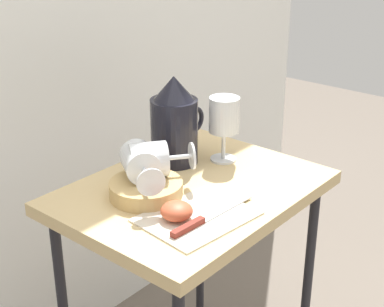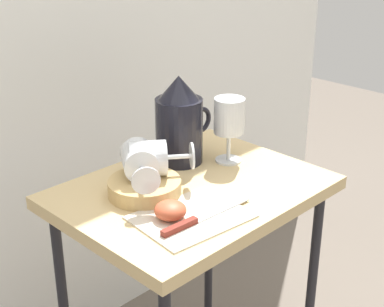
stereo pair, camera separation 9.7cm
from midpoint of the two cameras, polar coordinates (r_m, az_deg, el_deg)
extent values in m
cube|color=tan|center=(1.31, -2.13, -3.86)|extent=(0.58, 0.44, 0.03)
cylinder|color=black|center=(1.57, 9.40, -13.62)|extent=(0.02, 0.02, 0.65)
cylinder|color=black|center=(1.74, -0.80, -9.21)|extent=(0.02, 0.02, 0.65)
cube|color=beige|center=(1.18, -1.90, -6.27)|extent=(0.23, 0.19, 0.00)
cylinder|color=tan|center=(1.26, -6.75, -3.55)|extent=(0.16, 0.16, 0.03)
cylinder|color=black|center=(1.40, -3.75, 2.17)|extent=(0.11, 0.11, 0.16)
cylinder|color=#D1661E|center=(1.41, -3.71, 0.96)|extent=(0.11, 0.11, 0.09)
cone|color=black|center=(1.36, -3.86, 6.43)|extent=(0.10, 0.10, 0.06)
torus|color=black|center=(1.44, -1.69, 3.29)|extent=(0.07, 0.01, 0.07)
cylinder|color=silver|center=(1.43, 1.15, -0.57)|extent=(0.06, 0.06, 0.00)
cylinder|color=silver|center=(1.42, 1.16, 0.82)|extent=(0.01, 0.01, 0.07)
cylinder|color=silver|center=(1.39, 1.18, 3.80)|extent=(0.07, 0.07, 0.09)
cylinder|color=#D1661E|center=(1.40, 1.18, 3.07)|extent=(0.07, 0.07, 0.04)
cylinder|color=silver|center=(1.26, -7.38, -0.85)|extent=(0.11, 0.11, 0.07)
cylinder|color=silver|center=(1.19, -6.76, -2.23)|extent=(0.04, 0.06, 0.01)
cylinder|color=silver|center=(1.16, -6.46, -2.88)|extent=(0.05, 0.04, 0.06)
cylinder|color=silver|center=(1.26, -6.52, -0.67)|extent=(0.11, 0.11, 0.08)
cylinder|color=silver|center=(1.27, -3.38, -0.38)|extent=(0.05, 0.04, 0.01)
cylinder|color=silver|center=(1.27, -1.96, -0.24)|extent=(0.04, 0.05, 0.06)
ellipsoid|color=#C15133|center=(1.16, -3.93, -5.70)|extent=(0.07, 0.07, 0.04)
cube|color=silver|center=(1.20, 1.10, -5.42)|extent=(0.15, 0.02, 0.00)
cube|color=maroon|center=(1.13, -2.90, -7.29)|extent=(0.09, 0.02, 0.01)
camera|label=1|loc=(0.05, -92.19, -0.95)|focal=54.29mm
camera|label=2|loc=(0.05, 87.81, 0.95)|focal=54.29mm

